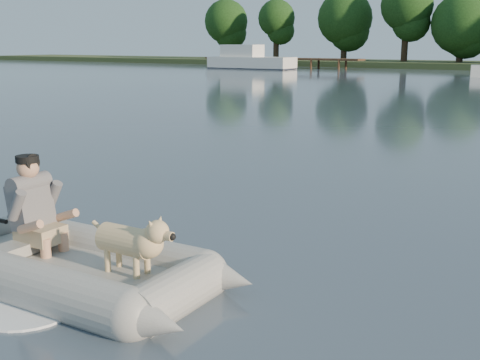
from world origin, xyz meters
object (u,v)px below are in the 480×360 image
Objects in this scene: dog at (127,245)px; cabin_cruiser at (251,57)px; man at (32,202)px; dinghy at (75,229)px; dock at (280,63)px.

dog is 0.11× the size of cabin_cruiser.
dog is (1.39, 0.03, -0.27)m from man.
dinghy is 0.68m from dog.
man is at bearing -64.26° from dock.
dock is 58.86m from dog.
dock reaches higher than dog.
dock is at bearing 114.41° from man.
cabin_cruiser is (-27.68, 48.19, 0.66)m from dog.
dock is 58.62m from dinghy.
dock is 3.95× the size of dinghy.
cabin_cruiser is at bearing 118.54° from dog.
man reaches higher than dock.
dinghy is (26.03, -52.53, 0.09)m from dock.
dog is 55.58m from cabin_cruiser.
dock is 58.27m from man.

